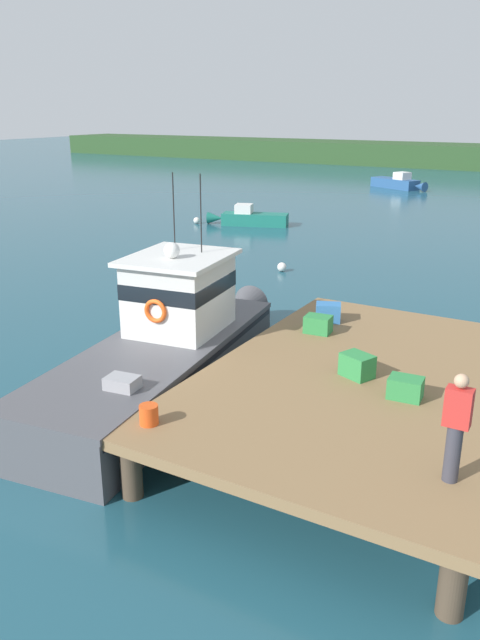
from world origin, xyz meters
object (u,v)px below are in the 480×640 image
at_px(moored_boat_far_right, 249,218).
at_px(mooring_buoy_channel_marker, 282,267).
at_px(mooring_buoy_outer, 197,220).
at_px(bait_bucket, 149,415).
at_px(crate_stack_mid_dock, 318,324).
at_px(crate_single_by_cleat, 405,388).
at_px(moored_boat_near_channel, 398,183).
at_px(main_fishing_boat, 168,346).
at_px(deckhand_by_the_boat, 456,426).
at_px(crate_single_far, 328,312).
at_px(crate_stack_near_edge, 357,366).

xyz_separation_m(moored_boat_far_right, mooring_buoy_channel_marker, (6.23, -8.47, -0.21)).
bearing_deg(mooring_buoy_outer, bait_bucket, -57.90).
bearing_deg(bait_bucket, mooring_buoy_outer, 122.10).
height_order(crate_stack_mid_dock, bait_bucket, crate_stack_mid_dock).
distance_m(crate_single_by_cleat, moored_boat_near_channel, 42.28).
relative_size(main_fishing_boat, moored_boat_near_channel, 1.95).
height_order(moored_boat_near_channel, mooring_buoy_outer, moored_boat_near_channel).
xyz_separation_m(crate_single_by_cleat, mooring_buoy_channel_marker, (-8.16, 11.46, -1.21)).
bearing_deg(mooring_buoy_outer, mooring_buoy_channel_marker, -39.30).
height_order(deckhand_by_the_boat, mooring_buoy_outer, deckhand_by_the_boat).
bearing_deg(crate_single_by_cleat, deckhand_by_the_boat, -60.46).
bearing_deg(mooring_buoy_channel_marker, moored_boat_near_channel, 97.79).
bearing_deg(crate_stack_mid_dock, main_fishing_boat, -143.62).
relative_size(bait_bucket, moored_boat_far_right, 0.07).
height_order(crate_single_far, moored_boat_far_right, crate_single_far).
bearing_deg(moored_boat_near_channel, mooring_buoy_channel_marker, -82.21).
height_order(crate_stack_mid_dock, moored_boat_far_right, crate_stack_mid_dock).
bearing_deg(moored_boat_far_right, crate_single_by_cleat, -54.17).
xyz_separation_m(deckhand_by_the_boat, mooring_buoy_outer, (-18.50, 21.16, -1.88)).
relative_size(main_fishing_boat, moored_boat_far_right, 2.18).
bearing_deg(deckhand_by_the_boat, crate_single_far, 126.56).
bearing_deg(crate_stack_near_edge, crate_single_far, 121.99).
distance_m(main_fishing_boat, crate_stack_near_edge, 4.51).
xyz_separation_m(crate_single_far, mooring_buoy_channel_marker, (-5.28, 8.12, -1.24)).
height_order(crate_stack_mid_dock, deckhand_by_the_boat, deckhand_by_the_boat).
bearing_deg(crate_single_far, crate_stack_mid_dock, -82.52).
distance_m(crate_single_far, bait_bucket, 6.48).
height_order(main_fishing_boat, crate_stack_mid_dock, main_fishing_boat).
bearing_deg(moored_boat_far_right, crate_single_far, -55.25).
bearing_deg(crate_stack_near_edge, bait_bucket, -122.75).
xyz_separation_m(crate_stack_mid_dock, mooring_buoy_channel_marker, (-5.40, 9.02, -1.22)).
height_order(moored_boat_far_right, mooring_buoy_channel_marker, moored_boat_far_right).
xyz_separation_m(crate_stack_mid_dock, moored_boat_far_right, (-11.63, 17.49, -1.01)).
relative_size(crate_stack_mid_dock, mooring_buoy_outer, 1.70).
distance_m(crate_single_far, moored_boat_far_right, 20.23).
relative_size(crate_stack_near_edge, deckhand_by_the_boat, 0.37).
xyz_separation_m(crate_stack_mid_dock, moored_boat_near_channel, (-9.37, 38.04, -0.95)).
relative_size(crate_stack_mid_dock, bait_bucket, 1.76).
height_order(crate_stack_near_edge, moored_boat_near_channel, crate_stack_near_edge).
bearing_deg(crate_stack_near_edge, deckhand_by_the_boat, -49.25).
xyz_separation_m(mooring_buoy_outer, mooring_buoy_channel_marker, (9.02, -7.38, 0.01)).
relative_size(main_fishing_boat, mooring_buoy_channel_marker, 27.35).
distance_m(moored_boat_near_channel, mooring_buoy_channel_marker, 29.30).
xyz_separation_m(crate_single_by_cleat, bait_bucket, (-3.40, -3.12, -0.03)).
bearing_deg(bait_bucket, crate_stack_mid_dock, 83.44).
bearing_deg(crate_single_far, bait_bucket, -94.61).
relative_size(main_fishing_boat, crate_single_far, 16.59).
bearing_deg(deckhand_by_the_boat, bait_bucket, -170.31).
xyz_separation_m(moored_boat_near_channel, mooring_buoy_outer, (-5.05, -21.64, -0.28)).
xyz_separation_m(main_fishing_boat, crate_stack_near_edge, (4.49, 0.11, 0.42)).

